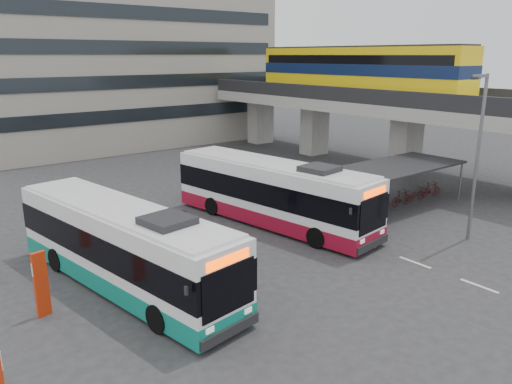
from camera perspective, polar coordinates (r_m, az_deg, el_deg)
ground at (r=23.48m, az=8.13°, el=-7.20°), size 120.00×120.00×0.00m
viaduct at (r=42.98m, az=11.92°, el=11.44°), size 8.00×32.00×9.68m
bike_shelter at (r=31.08m, az=15.04°, el=0.86°), size 10.00×4.00×2.54m
office_block at (r=55.40m, az=-15.87°, el=18.51°), size 30.00×15.00×25.00m
road_markings at (r=23.61m, az=17.71°, el=-7.67°), size 0.15×7.60×0.01m
bus_main at (r=27.07m, az=1.88°, el=-0.14°), size 4.42×12.75×3.70m
bus_teal at (r=20.45m, az=-14.96°, el=-6.07°), size 4.38×12.35×3.58m
pedestrian at (r=24.34m, az=-8.15°, el=-4.08°), size 0.60×0.76×1.82m
lamp_post at (r=26.21m, az=23.99°, el=4.57°), size 1.43×0.21×8.14m
sign_totem_mid at (r=19.26m, az=-23.36°, el=-9.56°), size 0.52×0.25×2.42m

